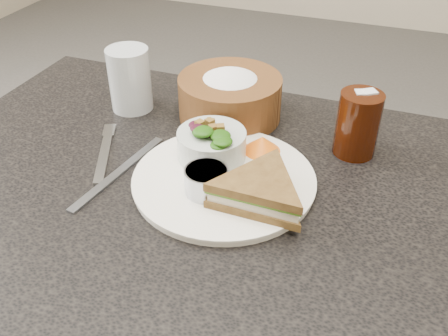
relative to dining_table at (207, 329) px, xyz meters
name	(u,v)px	position (x,y,z in m)	size (l,w,h in m)	color
dining_table	(207,329)	(0.00, 0.00, 0.00)	(1.00, 0.70, 0.75)	black
dinner_plate	(224,180)	(0.03, 0.01, 0.38)	(0.29, 0.29, 0.01)	white
sandwich	(260,191)	(0.10, -0.03, 0.41)	(0.17, 0.17, 0.04)	brown
salad_bowl	(212,140)	(-0.01, 0.06, 0.42)	(0.11, 0.11, 0.07)	#B6BFBA
dressing_ramekin	(207,181)	(0.02, -0.03, 0.41)	(0.07, 0.07, 0.04)	#A4A9B3
orange_wedge	(262,144)	(0.07, 0.10, 0.40)	(0.07, 0.07, 0.03)	orange
fork	(104,155)	(-0.19, 0.01, 0.38)	(0.02, 0.16, 0.00)	#A7A9AB
knife	(119,172)	(-0.14, -0.02, 0.38)	(0.01, 0.23, 0.00)	#8F939D
bread_basket	(230,91)	(-0.03, 0.21, 0.43)	(0.19, 0.19, 0.11)	brown
cola_glass	(358,121)	(0.21, 0.17, 0.44)	(0.07, 0.07, 0.12)	black
water_glass	(130,79)	(-0.22, 0.18, 0.44)	(0.08, 0.08, 0.12)	#B4BCC1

